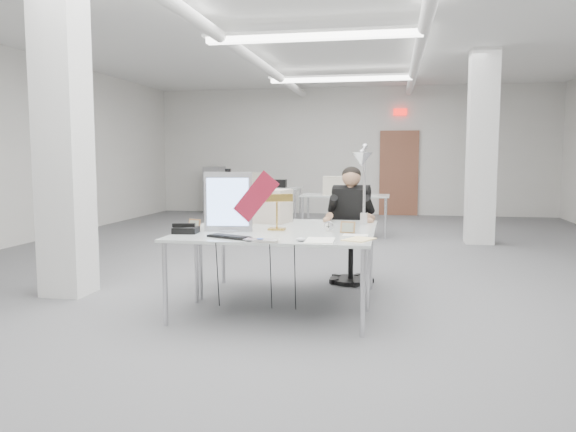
# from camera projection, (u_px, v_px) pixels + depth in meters

# --- Properties ---
(room_shell) EXTENTS (10.04, 14.04, 3.24)m
(room_shell) POSITION_uv_depth(u_px,v_px,m) (315.00, 138.00, 7.45)
(room_shell) COLOR #5A5A5C
(room_shell) RESTS_ON ground
(desk_main) EXTENTS (1.80, 0.90, 0.02)m
(desk_main) POSITION_uv_depth(u_px,v_px,m) (271.00, 237.00, 4.98)
(desk_main) COLOR silver
(desk_main) RESTS_ON room_shell
(desk_second) EXTENTS (1.80, 0.90, 0.02)m
(desk_second) POSITION_uv_depth(u_px,v_px,m) (289.00, 225.00, 5.86)
(desk_second) COLOR silver
(desk_second) RESTS_ON room_shell
(bg_desk_a) EXTENTS (1.60, 0.80, 0.02)m
(bg_desk_a) POSITION_uv_depth(u_px,v_px,m) (345.00, 196.00, 10.32)
(bg_desk_a) COLOR silver
(bg_desk_a) RESTS_ON room_shell
(bg_desk_b) EXTENTS (1.60, 0.80, 0.02)m
(bg_desk_b) POSITION_uv_depth(u_px,v_px,m) (266.00, 188.00, 12.84)
(bg_desk_b) COLOR silver
(bg_desk_b) RESTS_ON room_shell
(filing_cabinet) EXTENTS (0.45, 0.55, 1.20)m
(filing_cabinet) POSITION_uv_depth(u_px,v_px,m) (215.00, 190.00, 14.58)
(filing_cabinet) COLOR gray
(filing_cabinet) RESTS_ON room_shell
(office_chair) EXTENTS (0.61, 0.61, 1.03)m
(office_chair) POSITION_uv_depth(u_px,v_px,m) (351.00, 239.00, 6.44)
(office_chair) COLOR black
(office_chair) RESTS_ON room_shell
(seated_person) EXTENTS (0.59, 0.68, 0.87)m
(seated_person) POSITION_uv_depth(u_px,v_px,m) (351.00, 206.00, 6.35)
(seated_person) COLOR black
(seated_person) RESTS_ON office_chair
(monitor) EXTENTS (0.45, 0.11, 0.55)m
(monitor) POSITION_uv_depth(u_px,v_px,m) (228.00, 202.00, 5.22)
(monitor) COLOR #A7A7AC
(monitor) RESTS_ON desk_main
(pennant) EXTENTS (0.45, 0.05, 0.48)m
(pennant) POSITION_uv_depth(u_px,v_px,m) (256.00, 196.00, 5.13)
(pennant) COLOR maroon
(pennant) RESTS_ON monitor
(keyboard) EXTENTS (0.42, 0.28, 0.02)m
(keyboard) POSITION_uv_depth(u_px,v_px,m) (229.00, 237.00, 4.82)
(keyboard) COLOR black
(keyboard) RESTS_ON desk_main
(laptop) EXTENTS (0.30, 0.21, 0.02)m
(laptop) POSITION_uv_depth(u_px,v_px,m) (260.00, 241.00, 4.57)
(laptop) COLOR #B8B7BD
(laptop) RESTS_ON desk_main
(mouse) EXTENTS (0.09, 0.06, 0.03)m
(mouse) POSITION_uv_depth(u_px,v_px,m) (301.00, 239.00, 4.61)
(mouse) COLOR #ADADB2
(mouse) RESTS_ON desk_main
(bankers_lamp) EXTENTS (0.35, 0.25, 0.37)m
(bankers_lamp) POSITION_uv_depth(u_px,v_px,m) (277.00, 211.00, 5.33)
(bankers_lamp) COLOR gold
(bankers_lamp) RESTS_ON desk_main
(desk_phone) EXTENTS (0.24, 0.22, 0.05)m
(desk_phone) POSITION_uv_depth(u_px,v_px,m) (186.00, 230.00, 5.13)
(desk_phone) COLOR black
(desk_phone) RESTS_ON desk_main
(picture_frame_left) EXTENTS (0.14, 0.07, 0.10)m
(picture_frame_left) POSITION_uv_depth(u_px,v_px,m) (194.00, 224.00, 5.36)
(picture_frame_left) COLOR #A67147
(picture_frame_left) RESTS_ON desk_main
(picture_frame_right) EXTENTS (0.14, 0.06, 0.11)m
(picture_frame_right) POSITION_uv_depth(u_px,v_px,m) (348.00, 227.00, 5.12)
(picture_frame_right) COLOR #AF7D4B
(picture_frame_right) RESTS_ON desk_main
(desk_clock) EXTENTS (0.09, 0.06, 0.09)m
(desk_clock) POSITION_uv_depth(u_px,v_px,m) (329.00, 226.00, 5.25)
(desk_clock) COLOR #ABABAF
(desk_clock) RESTS_ON desk_main
(paper_stack_a) EXTENTS (0.25, 0.34, 0.01)m
(paper_stack_a) POSITION_uv_depth(u_px,v_px,m) (320.00, 240.00, 4.66)
(paper_stack_a) COLOR white
(paper_stack_a) RESTS_ON desk_main
(paper_stack_b) EXTENTS (0.30, 0.33, 0.01)m
(paper_stack_b) POSITION_uv_depth(u_px,v_px,m) (359.00, 239.00, 4.71)
(paper_stack_b) COLOR #FFE198
(paper_stack_b) RESTS_ON desk_main
(paper_stack_c) EXTENTS (0.22, 0.16, 0.01)m
(paper_stack_c) POSITION_uv_depth(u_px,v_px,m) (355.00, 235.00, 4.96)
(paper_stack_c) COLOR white
(paper_stack_c) RESTS_ON desk_main
(beige_monitor) EXTENTS (0.43, 0.41, 0.35)m
(beige_monitor) POSITION_uv_depth(u_px,v_px,m) (271.00, 206.00, 5.95)
(beige_monitor) COLOR #C2B3A1
(beige_monitor) RESTS_ON desk_second
(architect_lamp) EXTENTS (0.52, 0.77, 0.94)m
(architect_lamp) POSITION_uv_depth(u_px,v_px,m) (363.00, 180.00, 5.51)
(architect_lamp) COLOR silver
(architect_lamp) RESTS_ON desk_second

